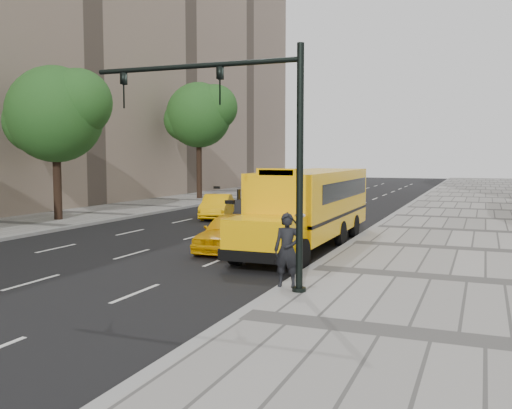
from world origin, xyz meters
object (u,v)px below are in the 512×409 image
at_px(school_bus, 311,202).
at_px(taxi_near, 230,232).
at_px(pedestrian, 287,250).
at_px(traffic_signal, 248,137).
at_px(tree_c, 200,115).
at_px(tree_b, 57,113).
at_px(taxi_far, 217,206).

xyz_separation_m(school_bus, taxi_near, (-2.50, -2.40, -1.05)).
bearing_deg(school_bus, pedestrian, -78.12).
relative_size(school_bus, pedestrian, 5.88).
height_order(taxi_near, traffic_signal, traffic_signal).
height_order(tree_c, traffic_signal, tree_c).
relative_size(tree_b, school_bus, 0.72).
height_order(taxi_near, taxi_far, taxi_near).
distance_m(taxi_far, pedestrian, 17.91).
height_order(taxi_far, pedestrian, pedestrian).
xyz_separation_m(taxi_near, taxi_far, (-5.28, 9.78, -0.03)).
height_order(school_bus, taxi_near, school_bus).
bearing_deg(pedestrian, school_bus, 94.09).
height_order(tree_c, taxi_far, tree_c).
relative_size(taxi_near, traffic_signal, 0.66).
bearing_deg(school_bus, traffic_signal, -85.19).
distance_m(taxi_near, taxi_far, 11.11).
bearing_deg(pedestrian, tree_c, 113.84).
bearing_deg(tree_c, taxi_far, -58.58).
bearing_deg(school_bus, taxi_far, 136.51).
bearing_deg(pedestrian, traffic_signal, -166.45).
bearing_deg(tree_b, traffic_signal, -34.65).
bearing_deg(taxi_near, pedestrian, -55.64).
relative_size(school_bus, traffic_signal, 1.81).
distance_m(school_bus, pedestrian, 8.04).
bearing_deg(traffic_signal, tree_c, 119.78).
bearing_deg(traffic_signal, taxi_far, 118.51).
bearing_deg(traffic_signal, school_bus, 94.81).
distance_m(school_bus, traffic_signal, 8.57).
bearing_deg(traffic_signal, taxi_near, 118.74).
bearing_deg(taxi_far, traffic_signal, -78.29).
relative_size(tree_c, school_bus, 0.81).
relative_size(taxi_far, pedestrian, 2.13).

